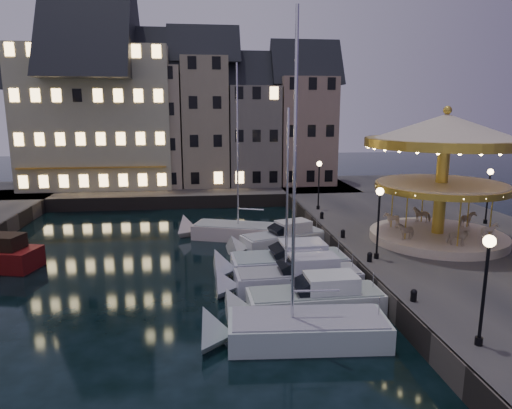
{
  "coord_description": "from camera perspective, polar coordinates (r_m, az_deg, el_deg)",
  "views": [
    {
      "loc": [
        -2.7,
        -23.24,
        9.74
      ],
      "look_at": [
        1.0,
        8.0,
        3.2
      ],
      "focal_mm": 32.0,
      "sensor_mm": 36.0,
      "label": 1
    }
  ],
  "objects": [
    {
      "name": "bollard_d",
      "position": [
        36.4,
        8.23,
        -1.3
      ],
      "size": [
        0.3,
        0.3,
        0.57
      ],
      "color": "black",
      "rests_on": "quay_east"
    },
    {
      "name": "motorboat_a",
      "position": [
        20.17,
        4.78,
        -15.45
      ],
      "size": [
        7.86,
        3.07,
        13.09
      ],
      "color": "silver",
      "rests_on": "ground"
    },
    {
      "name": "quay_east",
      "position": [
        34.88,
        22.21,
        -4.26
      ],
      "size": [
        16.0,
        56.0,
        1.3
      ],
      "primitive_type": "cube",
      "color": "#474442",
      "rests_on": "ground"
    },
    {
      "name": "motorboat_b",
      "position": [
        22.71,
        6.34,
        -11.95
      ],
      "size": [
        7.61,
        2.38,
        2.15
      ],
      "color": "silver",
      "rests_on": "ground"
    },
    {
      "name": "bollard_a",
      "position": [
        22.03,
        19.11,
        -10.62
      ],
      "size": [
        0.3,
        0.3,
        0.57
      ],
      "color": "black",
      "rests_on": "quay_east"
    },
    {
      "name": "streetlamp_d",
      "position": [
        38.18,
        27.09,
        1.83
      ],
      "size": [
        0.44,
        0.44,
        4.17
      ],
      "color": "black",
      "rests_on": "quay_east"
    },
    {
      "name": "motorboat_f",
      "position": [
        35.1,
        -1.82,
        -3.48
      ],
      "size": [
        9.48,
        5.34,
        12.75
      ],
      "color": "beige",
      "rests_on": "ground"
    },
    {
      "name": "streetlamp_a",
      "position": [
        18.26,
        26.8,
        -7.83
      ],
      "size": [
        0.44,
        0.44,
        4.17
      ],
      "color": "black",
      "rests_on": "quay_east"
    },
    {
      "name": "motorboat_e",
      "position": [
        32.54,
        2.89,
        -4.51
      ],
      "size": [
        7.15,
        4.18,
        2.15
      ],
      "color": "silver",
      "rests_on": "ground"
    },
    {
      "name": "motorboat_d",
      "position": [
        27.8,
        3.32,
        -7.38
      ],
      "size": [
        7.98,
        2.93,
        2.15
      ],
      "color": "silver",
      "rests_on": "ground"
    },
    {
      "name": "townhouse_na",
      "position": [
        55.86,
        -24.55,
        8.69
      ],
      "size": [
        5.5,
        8.0,
        12.8
      ],
      "color": "gray",
      "rests_on": "quay_north"
    },
    {
      "name": "motorboat_c",
      "position": [
        25.32,
        4.38,
        -9.27
      ],
      "size": [
        7.94,
        2.28,
        10.53
      ],
      "color": "silver",
      "rests_on": "ground"
    },
    {
      "name": "streetlamp_b",
      "position": [
        26.8,
        15.1,
        -1.0
      ],
      "size": [
        0.44,
        0.44,
        4.17
      ],
      "color": "black",
      "rests_on": "quay_east"
    },
    {
      "name": "quaywall_e",
      "position": [
        31.83,
        9.44,
        -5.01
      ],
      "size": [
        0.15,
        44.0,
        1.3
      ],
      "primitive_type": "cube",
      "color": "#47423A",
      "rests_on": "ground"
    },
    {
      "name": "townhouse_nd",
      "position": [
        53.24,
        -6.39,
        11.18
      ],
      "size": [
        5.5,
        8.0,
        15.8
      ],
      "color": "gray",
      "rests_on": "quay_north"
    },
    {
      "name": "townhouse_nc",
      "position": [
        53.51,
        -12.65,
        10.44
      ],
      "size": [
        6.82,
        8.0,
        14.8
      ],
      "color": "tan",
      "rests_on": "quay_north"
    },
    {
      "name": "townhouse_ne",
      "position": [
        53.6,
        -0.44,
        9.64
      ],
      "size": [
        6.16,
        8.0,
        12.8
      ],
      "color": "slate",
      "rests_on": "quay_north"
    },
    {
      "name": "carousel",
      "position": [
        31.42,
        22.46,
        5.9
      ],
      "size": [
        9.93,
        9.93,
        8.69
      ],
      "color": "beige",
      "rests_on": "quay_east"
    },
    {
      "name": "townhouse_nf",
      "position": [
        54.58,
        5.99,
        10.15
      ],
      "size": [
        6.82,
        8.0,
        13.8
      ],
      "color": "gray",
      "rests_on": "quay_north"
    },
    {
      "name": "townhouse_nb",
      "position": [
        54.45,
        -19.06,
        9.57
      ],
      "size": [
        6.16,
        8.0,
        13.8
      ],
      "color": "gray",
      "rests_on": "quay_north"
    },
    {
      "name": "streetlamp_c",
      "position": [
        39.43,
        7.87,
        3.29
      ],
      "size": [
        0.44,
        0.44,
        4.17
      ],
      "color": "black",
      "rests_on": "quay_east"
    },
    {
      "name": "quaywall_n",
      "position": [
        46.26,
        -10.71,
        0.21
      ],
      "size": [
        48.0,
        0.15,
        1.3
      ],
      "primitive_type": "cube",
      "color": "#47423A",
      "rests_on": "ground"
    },
    {
      "name": "hotel_corner",
      "position": [
        54.42,
        -19.11,
        11.16
      ],
      "size": [
        17.6,
        9.0,
        16.8
      ],
      "color": "#BFC098",
      "rests_on": "quay_north"
    },
    {
      "name": "bollard_c",
      "position": [
        31.28,
        10.81,
        -3.55
      ],
      "size": [
        0.3,
        0.3,
        0.57
      ],
      "color": "black",
      "rests_on": "quay_east"
    },
    {
      "name": "bollard_b",
      "position": [
        26.76,
        14.02,
        -6.32
      ],
      "size": [
        0.3,
        0.3,
        0.57
      ],
      "color": "black",
      "rests_on": "quay_east"
    },
    {
      "name": "ground",
      "position": [
        25.34,
        -0.12,
        -10.86
      ],
      "size": [
        160.0,
        160.0,
        0.0
      ],
      "primitive_type": "plane",
      "color": "black",
      "rests_on": "ground"
    },
    {
      "name": "quay_north",
      "position": [
        52.31,
        -12.47,
        1.46
      ],
      "size": [
        44.0,
        12.0,
        1.3
      ],
      "primitive_type": "cube",
      "color": "#474442",
      "rests_on": "ground"
    }
  ]
}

